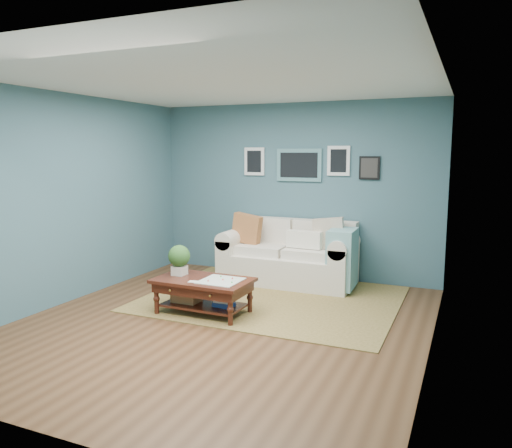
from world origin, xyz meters
The scene contains 4 objects.
room_shell centered at (0.00, 0.06, 1.36)m, with size 5.00×5.02×2.70m.
area_rug centered at (0.17, 1.14, 0.01)m, with size 3.26×2.61×0.01m, color brown.
loveseat centered at (0.17, 2.03, 0.42)m, with size 2.02×0.92×1.04m.
coffee_table centered at (-0.43, 0.25, 0.36)m, with size 1.17×0.69×0.81m.
Camera 1 is at (2.55, -4.88, 1.95)m, focal length 35.00 mm.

